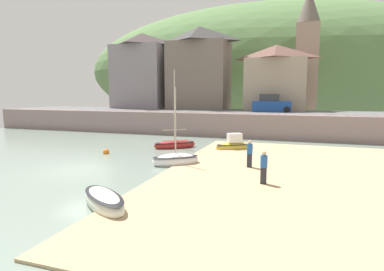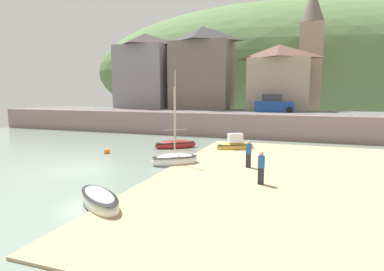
% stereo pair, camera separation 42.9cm
% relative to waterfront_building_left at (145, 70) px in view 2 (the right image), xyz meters
% --- Properties ---
extents(quay_seawall, '(48.00, 9.40, 2.40)m').
position_rel_waterfront_building_left_xyz_m(quay_seawall, '(8.73, -7.70, -6.22)').
color(quay_seawall, gray).
rests_on(quay_seawall, ground).
extents(hillside_backdrop, '(80.00, 44.00, 26.26)m').
position_rel_waterfront_building_left_xyz_m(hillside_backdrop, '(13.65, 30.00, 1.62)').
color(hillside_backdrop, '#5C824B').
rests_on(hillside_backdrop, ground).
extents(waterfront_building_left, '(7.46, 6.13, 10.21)m').
position_rel_waterfront_building_left_xyz_m(waterfront_building_left, '(0.00, 0.00, 0.00)').
color(waterfront_building_left, gray).
rests_on(waterfront_building_left, ground).
extents(waterfront_building_centre, '(7.90, 5.63, 10.60)m').
position_rel_waterfront_building_left_xyz_m(waterfront_building_centre, '(8.32, 0.00, 0.20)').
color(waterfront_building_centre, '#71665D').
rests_on(waterfront_building_centre, ground).
extents(waterfront_building_right, '(7.35, 5.34, 7.83)m').
position_rel_waterfront_building_left_xyz_m(waterfront_building_right, '(18.07, 0.00, -1.20)').
color(waterfront_building_right, tan).
rests_on(waterfront_building_right, ground).
extents(church_with_spire, '(3.00, 3.00, 15.10)m').
position_rel_waterfront_building_left_xyz_m(church_with_spire, '(21.59, 4.00, 2.59)').
color(church_with_spire, gray).
rests_on(church_with_spire, ground).
extents(sailboat_tall_mast, '(3.13, 2.48, 1.49)m').
position_rel_waterfront_building_left_xyz_m(sailboat_tall_mast, '(16.12, -15.73, -7.22)').
color(sailboat_tall_mast, gold).
rests_on(sailboat_tall_mast, ground).
extents(sailboat_nearest_shore, '(3.16, 2.73, 5.06)m').
position_rel_waterfront_building_left_xyz_m(sailboat_nearest_shore, '(13.62, -22.11, -7.26)').
color(sailboat_nearest_shore, white).
rests_on(sailboat_nearest_shore, ground).
extents(motorboat_with_cabin, '(3.47, 3.10, 6.50)m').
position_rel_waterfront_building_left_xyz_m(motorboat_with_cabin, '(11.30, -16.39, -7.28)').
color(motorboat_with_cabin, '#A22322').
rests_on(motorboat_with_cabin, ground).
extents(fishing_boat_green, '(3.27, 2.83, 0.95)m').
position_rel_waterfront_building_left_xyz_m(fishing_boat_green, '(13.71, -30.01, -7.29)').
color(fishing_boat_green, silver).
rests_on(fishing_boat_green, ground).
extents(parked_car_near_slipway, '(4.18, 1.90, 1.95)m').
position_rel_waterfront_building_left_xyz_m(parked_car_near_slipway, '(17.98, -4.50, -4.37)').
color(parked_car_near_slipway, navy).
rests_on(parked_car_near_slipway, ground).
extents(person_on_slipway, '(0.34, 0.34, 1.62)m').
position_rel_waterfront_building_left_xyz_m(person_on_slipway, '(19.32, -24.94, -6.59)').
color(person_on_slipway, '#282833').
rests_on(person_on_slipway, ground).
extents(person_near_water, '(0.34, 0.34, 1.62)m').
position_rel_waterfront_building_left_xyz_m(person_near_water, '(18.17, -21.69, -6.59)').
color(person_near_water, '#282833').
rests_on(person_near_water, ground).
extents(mooring_buoy, '(0.45, 0.45, 0.45)m').
position_rel_waterfront_building_left_xyz_m(mooring_buoy, '(7.38, -20.35, -7.44)').
color(mooring_buoy, orange).
rests_on(mooring_buoy, ground).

